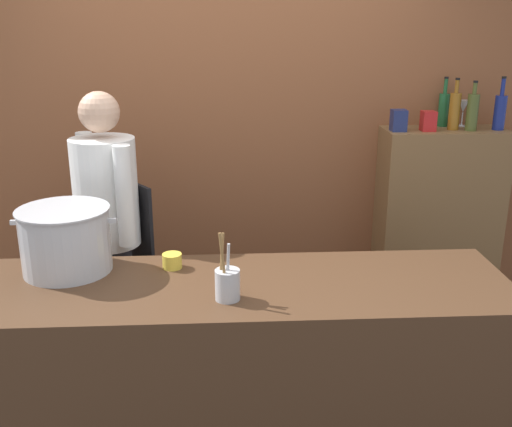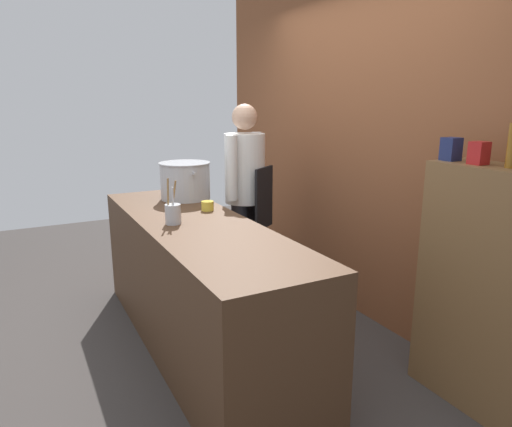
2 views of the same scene
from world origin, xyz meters
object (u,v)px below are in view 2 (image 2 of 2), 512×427
Objects in this scene: chef at (245,188)px; spice_tin_navy at (451,149)px; spice_tin_red at (479,153)px; utensil_crock at (173,213)px; stockpot_large at (185,181)px; butter_jar at (208,206)px.

chef is 12.88× the size of spice_tin_navy.
spice_tin_navy is at bearing 178.99° from spice_tin_red.
utensil_crock is at bearing -129.12° from spice_tin_navy.
utensil_crock is at bearing -179.00° from chef.
stockpot_large is at bearing -151.88° from spice_tin_navy.
utensil_crock is (0.73, -0.34, -0.08)m from stockpot_large.
spice_tin_red is (1.86, 0.45, 0.45)m from chef.
spice_tin_navy is at bearing 50.88° from utensil_crock.
spice_tin_navy is 0.18m from spice_tin_red.
utensil_crock is at bearing -53.50° from butter_jar.
spice_tin_red is (1.96, 0.95, 0.37)m from stockpot_large.
chef reaches higher than spice_tin_red.
chef is at bearing 126.88° from utensil_crock.
chef is at bearing -166.41° from spice_tin_red.
spice_tin_navy is (1.68, 0.45, 0.46)m from chef.
utensil_crock is 0.43m from butter_jar.
spice_tin_red is at bearing -1.01° from spice_tin_navy.
stockpot_large is at bearing -179.76° from butter_jar.
stockpot_large is 1.58× the size of utensil_crock.
utensil_crock is 1.73m from spice_tin_navy.
chef reaches higher than spice_tin_navy.
chef is 0.62m from butter_jar.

